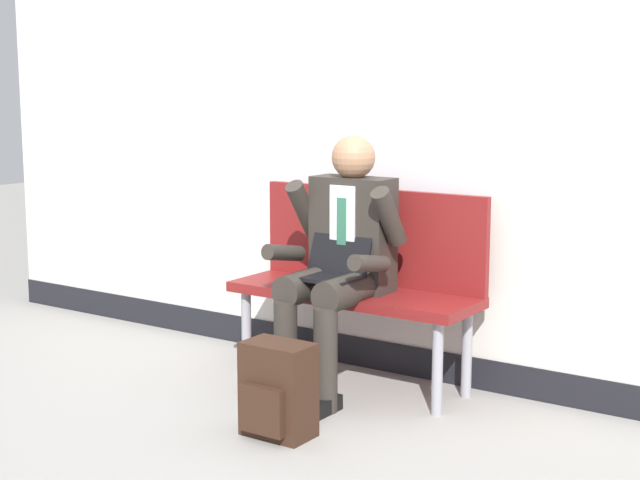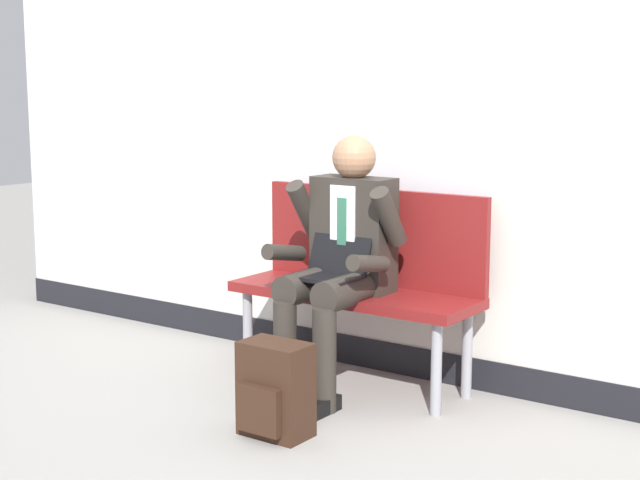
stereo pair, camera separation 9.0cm
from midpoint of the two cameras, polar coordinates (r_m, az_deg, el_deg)
The scene contains 5 objects.
ground_plane at distance 4.62m, azimuth -2.33°, elevation -9.43°, with size 18.00×18.00×0.00m, color gray.
station_wall at distance 4.97m, azimuth 2.56°, elevation 10.19°, with size 5.34×0.14×3.15m.
bench_with_person at distance 4.77m, azimuth 1.92°, elevation -1.92°, with size 1.25×0.42×0.96m.
person_seated at distance 4.58m, azimuth 0.55°, elevation -1.08°, with size 0.57×0.70×1.23m.
backpack at distance 4.13m, azimuth -3.17°, elevation -8.88°, with size 0.30×0.22×0.41m.
Camera 1 is at (2.58, -3.53, 1.49)m, focal length 54.23 mm.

